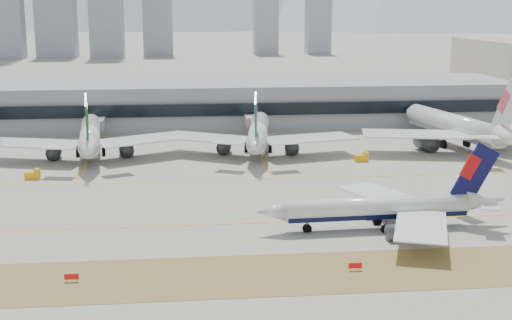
{
  "coord_description": "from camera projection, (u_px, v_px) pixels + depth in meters",
  "views": [
    {
      "loc": [
        -8.07,
        -136.83,
        41.57
      ],
      "look_at": [
        8.5,
        18.0,
        7.5
      ],
      "focal_mm": 50.0,
      "sensor_mm": 36.0,
      "label": 1
    }
  ],
  "objects": [
    {
      "name": "widebody_eva",
      "position": [
        90.0,
        137.0,
        197.54
      ],
      "size": [
        57.69,
        56.73,
        20.66
      ],
      "rotation": [
        0.0,
        0.0,
        1.67
      ],
      "color": "white",
      "rests_on": "ground"
    },
    {
      "name": "widebody_cathay",
      "position": [
        258.0,
        134.0,
        202.83
      ],
      "size": [
        56.5,
        55.76,
        20.33
      ],
      "rotation": [
        0.0,
        0.0,
        1.43
      ],
      "color": "white",
      "rests_on": "ground"
    },
    {
      "name": "taxiing_airliner",
      "position": [
        386.0,
        208.0,
        134.32
      ],
      "size": [
        48.64,
        42.25,
        16.34
      ],
      "rotation": [
        0.0,
        0.0,
        3.18
      ],
      "color": "white",
      "rests_on": "ground"
    },
    {
      "name": "gse_c",
      "position": [
        362.0,
        158.0,
        192.62
      ],
      "size": [
        3.55,
        2.0,
        2.6
      ],
      "color": "#F5AE0C",
      "rests_on": "ground"
    },
    {
      "name": "hold_sign_right",
      "position": [
        355.0,
        266.0,
        113.34
      ],
      "size": [
        2.2,
        0.15,
        1.35
      ],
      "color": "red",
      "rests_on": "ground"
    },
    {
      "name": "hold_sign_left",
      "position": [
        71.0,
        277.0,
        108.74
      ],
      "size": [
        2.2,
        0.15,
        1.35
      ],
      "color": "red",
      "rests_on": "ground"
    },
    {
      "name": "widebody_china_air",
      "position": [
        458.0,
        127.0,
        209.55
      ],
      "size": [
        64.04,
        63.44,
        23.18
      ],
      "rotation": [
        0.0,
        0.0,
        1.75
      ],
      "color": "white",
      "rests_on": "ground"
    },
    {
      "name": "terminal",
      "position": [
        203.0,
        103.0,
        252.58
      ],
      "size": [
        280.0,
        43.1,
        15.0
      ],
      "color": "gray",
      "rests_on": "ground"
    },
    {
      "name": "gse_b",
      "position": [
        33.0,
        175.0,
        172.9
      ],
      "size": [
        3.55,
        2.0,
        2.6
      ],
      "color": "#F5AE0C",
      "rests_on": "ground"
    },
    {
      "name": "ground",
      "position": [
        223.0,
        217.0,
        142.63
      ],
      "size": [
        3000.0,
        3000.0,
        0.0
      ],
      "primitive_type": "plane",
      "color": "gray",
      "rests_on": "ground"
    }
  ]
}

